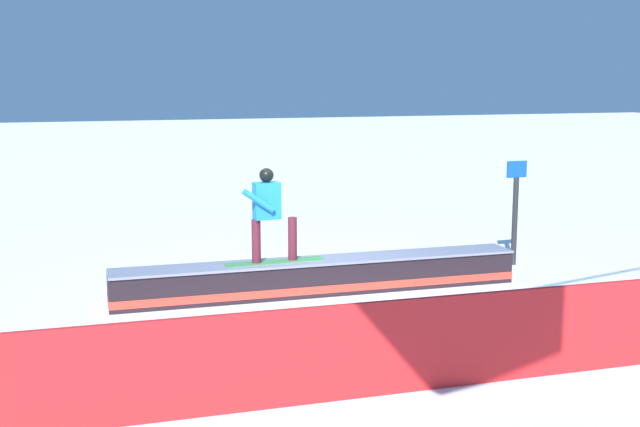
{
  "coord_description": "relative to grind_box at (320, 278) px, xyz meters",
  "views": [
    {
      "loc": [
        4.35,
        11.53,
        3.31
      ],
      "look_at": [
        0.37,
        0.98,
        1.45
      ],
      "focal_mm": 44.77,
      "sensor_mm": 36.0,
      "label": 1
    }
  ],
  "objects": [
    {
      "name": "ground_plane",
      "position": [
        0.0,
        0.0,
        -0.25
      ],
      "size": [
        120.0,
        120.0,
        0.0
      ],
      "primitive_type": "plane",
      "color": "white"
    },
    {
      "name": "grind_box",
      "position": [
        0.0,
        0.0,
        0.0
      ],
      "size": [
        6.57,
        1.09,
        0.55
      ],
      "color": "black",
      "rests_on": "ground_plane"
    },
    {
      "name": "trail_marker",
      "position": [
        -4.04,
        -0.62,
        0.78
      ],
      "size": [
        0.4,
        0.1,
        1.91
      ],
      "color": "#262628",
      "rests_on": "ground_plane"
    },
    {
      "name": "safety_fence",
      "position": [
        0.0,
        4.22,
        0.27
      ],
      "size": [
        11.15,
        0.81,
        1.04
      ],
      "primitive_type": "cube",
      "rotation": [
        0.0,
        0.0,
        -0.07
      ],
      "color": "red",
      "rests_on": "ground_plane"
    },
    {
      "name": "snowboarder",
      "position": [
        0.82,
        -0.05,
        1.1
      ],
      "size": [
        1.57,
        0.42,
        1.48
      ],
      "color": "#3D8B49",
      "rests_on": "grind_box"
    }
  ]
}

